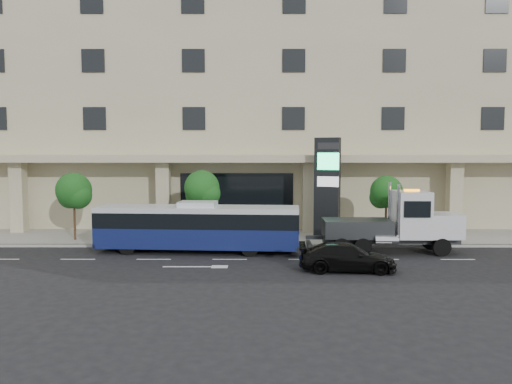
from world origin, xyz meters
TOP-DOWN VIEW (x-y plane):
  - ground at (0.00, 0.00)m, footprint 120.00×120.00m
  - sidewalk at (0.00, 5.00)m, footprint 120.00×6.00m
  - curb at (0.00, 2.00)m, footprint 120.00×0.30m
  - convention_center at (-0.00, 15.42)m, footprint 60.00×17.60m
  - tree_left at (-9.97, 3.59)m, footprint 2.27×2.20m
  - tree_mid at (-1.97, 3.59)m, footprint 2.28×2.20m
  - tree_right at (9.53, 3.59)m, footprint 2.10×2.00m
  - city_bus at (-1.89, 0.46)m, footprint 11.48×3.19m
  - tow_truck at (9.30, 0.34)m, footprint 8.59×2.29m
  - black_sedan at (5.72, -4.03)m, footprint 4.69×2.17m
  - signage_pylon at (5.92, 4.35)m, footprint 1.68×1.20m

SIDE VIEW (x-z plane):
  - ground at x=0.00m, z-range 0.00..0.00m
  - sidewalk at x=0.00m, z-range 0.00..0.15m
  - curb at x=0.00m, z-range 0.00..0.15m
  - black_sedan at x=5.72m, z-range 0.00..1.33m
  - city_bus at x=-1.89m, z-range 0.02..2.90m
  - tow_truck at x=9.30m, z-range -0.35..3.57m
  - tree_right at x=9.53m, z-range 1.01..5.06m
  - tree_left at x=-9.97m, z-range 1.00..5.22m
  - tree_mid at x=-1.97m, z-range 1.07..5.45m
  - signage_pylon at x=5.92m, z-range 0.20..6.61m
  - convention_center at x=0.00m, z-range -0.03..19.97m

